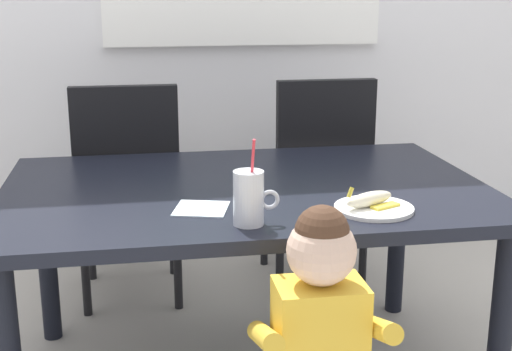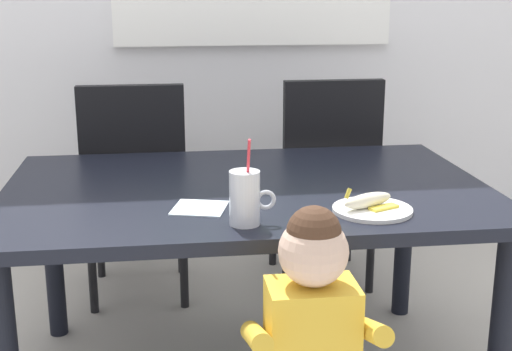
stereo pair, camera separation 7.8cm
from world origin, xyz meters
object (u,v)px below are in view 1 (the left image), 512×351
at_px(milk_cup, 249,201).
at_px(paper_napkin, 201,209).
at_px(dining_chair_left, 128,182).
at_px(toddler_standing, 320,327).
at_px(snack_plate, 374,208).
at_px(dining_chair_right, 318,171).
at_px(peeled_banana, 370,200).
at_px(dining_table, 246,209).

height_order(milk_cup, paper_napkin, milk_cup).
xyz_separation_m(dining_chair_left, milk_cup, (0.34, -1.09, 0.23)).
distance_m(toddler_standing, snack_plate, 0.45).
xyz_separation_m(dining_chair_left, toddler_standing, (0.47, -1.36, -0.02)).
distance_m(dining_chair_left, milk_cup, 1.16).
height_order(dining_chair_right, snack_plate, dining_chair_right).
relative_size(milk_cup, peeled_banana, 1.41).
height_order(dining_chair_left, toddler_standing, dining_chair_left).
height_order(dining_table, dining_chair_left, dining_chair_left).
xyz_separation_m(snack_plate, paper_napkin, (-0.49, 0.09, -0.00)).
xyz_separation_m(dining_table, milk_cup, (-0.05, -0.38, 0.15)).
distance_m(dining_table, dining_chair_left, 0.81).
height_order(dining_table, peeled_banana, peeled_banana).
bearing_deg(snack_plate, peeled_banana, 149.50).
bearing_deg(peeled_banana, dining_chair_right, 83.28).
xyz_separation_m(dining_chair_left, snack_plate, (0.71, -1.03, 0.17)).
distance_m(milk_cup, peeled_banana, 0.37).
distance_m(dining_chair_left, toddler_standing, 1.44).
relative_size(toddler_standing, snack_plate, 3.64).
relative_size(snack_plate, paper_napkin, 1.53).
bearing_deg(peeled_banana, dining_chair_left, 124.59).
bearing_deg(dining_chair_right, dining_chair_left, 2.75).
bearing_deg(dining_table, milk_cup, -97.45).
xyz_separation_m(toddler_standing, paper_napkin, (-0.25, 0.43, 0.18)).
xyz_separation_m(dining_table, snack_plate, (0.33, -0.32, 0.09)).
xyz_separation_m(dining_chair_right, toddler_standing, (-0.36, -1.40, -0.02)).
bearing_deg(peeled_banana, paper_napkin, 169.68).
xyz_separation_m(dining_chair_left, peeled_banana, (0.70, -1.02, 0.20)).
bearing_deg(dining_chair_left, milk_cup, 107.27).
bearing_deg(snack_plate, toddler_standing, -126.40).
xyz_separation_m(toddler_standing, snack_plate, (0.24, 0.33, 0.19)).
relative_size(dining_chair_right, snack_plate, 4.17).
distance_m(dining_chair_right, peeled_banana, 1.08).
relative_size(milk_cup, paper_napkin, 1.65).
xyz_separation_m(milk_cup, peeled_banana, (0.37, 0.07, -0.04)).
bearing_deg(milk_cup, dining_table, 82.55).
bearing_deg(snack_plate, paper_napkin, 169.19).
height_order(dining_table, dining_chair_right, dining_chair_right).
distance_m(toddler_standing, peeled_banana, 0.46).
bearing_deg(dining_chair_right, dining_table, 59.43).
relative_size(dining_table, paper_napkin, 10.42).
relative_size(dining_table, peeled_banana, 8.89).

